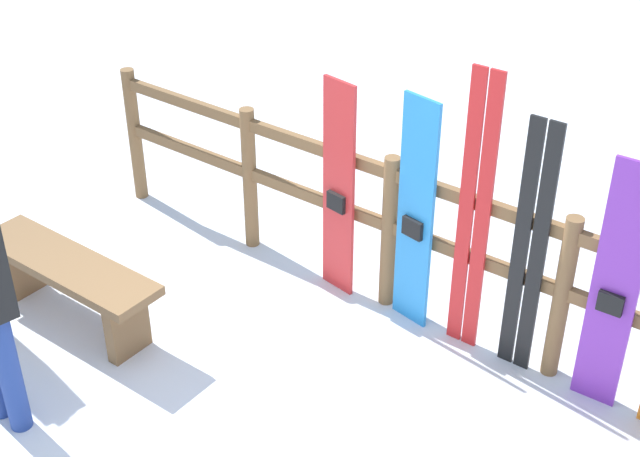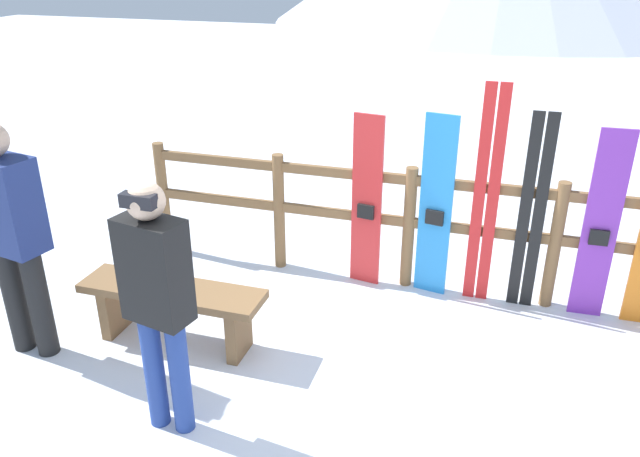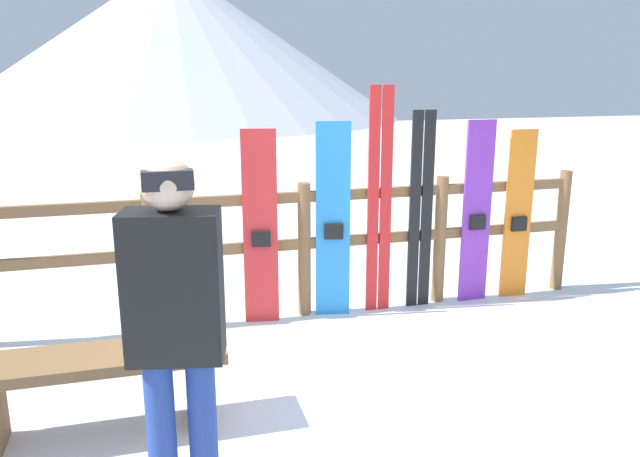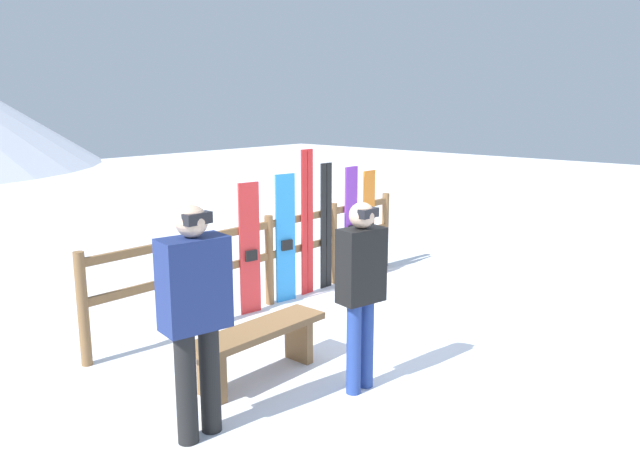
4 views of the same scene
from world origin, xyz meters
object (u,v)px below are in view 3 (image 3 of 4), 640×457
at_px(ski_pair_red, 379,202).
at_px(snowboard_orange, 518,215).
at_px(bench, 95,375).
at_px(ski_pair_black, 421,211).
at_px(snowboard_purple, 477,213).
at_px(snowboard_blue, 333,222).
at_px(snowboard_red, 260,229).
at_px(person_black, 176,320).

relative_size(ski_pair_red, snowboard_orange, 1.25).
relative_size(bench, snowboard_orange, 0.95).
relative_size(bench, ski_pair_black, 0.85).
bearing_deg(snowboard_purple, snowboard_orange, -0.01).
xyz_separation_m(ski_pair_red, snowboard_orange, (1.24, -0.00, -0.18)).
xyz_separation_m(snowboard_blue, ski_pair_red, (0.38, 0.00, 0.13)).
xyz_separation_m(snowboard_red, ski_pair_red, (0.95, 0.00, 0.16)).
relative_size(snowboard_blue, snowboard_purple, 1.01).
relative_size(snowboard_blue, ski_pair_red, 0.85).
distance_m(ski_pair_black, snowboard_orange, 0.89).
distance_m(snowboard_red, snowboard_purple, 1.80).
xyz_separation_m(snowboard_red, ski_pair_black, (1.30, 0.00, 0.06)).
bearing_deg(bench, snowboard_red, 49.82).
relative_size(bench, person_black, 0.86).
xyz_separation_m(snowboard_blue, snowboard_orange, (1.62, -0.00, -0.05)).
height_order(snowboard_purple, snowboard_orange, snowboard_purple).
xyz_separation_m(person_black, snowboard_purple, (2.50, 2.11, -0.18)).
bearing_deg(ski_pair_black, person_black, -133.50).
bearing_deg(snowboard_orange, ski_pair_red, 179.84).
bearing_deg(bench, snowboard_orange, 21.71).
bearing_deg(ski_pair_black, bench, -151.36).
relative_size(ski_pair_red, ski_pair_black, 1.12).
bearing_deg(ski_pair_red, ski_pair_black, 0.00).
bearing_deg(snowboard_orange, ski_pair_black, 179.78).
relative_size(snowboard_red, snowboard_blue, 0.97).
xyz_separation_m(snowboard_red, snowboard_blue, (0.57, 0.00, 0.02)).
relative_size(person_black, snowboard_purple, 1.04).
bearing_deg(person_black, snowboard_orange, 36.09).
height_order(bench, snowboard_red, snowboard_red).
height_order(snowboard_red, snowboard_purple, snowboard_purple).
bearing_deg(ski_pair_red, snowboard_purple, -0.23).
height_order(person_black, snowboard_orange, person_black).
bearing_deg(person_black, snowboard_red, 71.64).
distance_m(snowboard_blue, snowboard_purple, 1.23).
relative_size(bench, ski_pair_red, 0.76).
distance_m(snowboard_purple, snowboard_orange, 0.39).
distance_m(bench, ski_pair_red, 2.50).
bearing_deg(snowboard_blue, snowboard_red, -180.00).
height_order(ski_pair_red, snowboard_purple, ski_pair_red).
height_order(snowboard_blue, snowboard_purple, snowboard_blue).
bearing_deg(bench, snowboard_purple, 24.29).
xyz_separation_m(bench, person_black, (0.41, -0.79, 0.59)).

